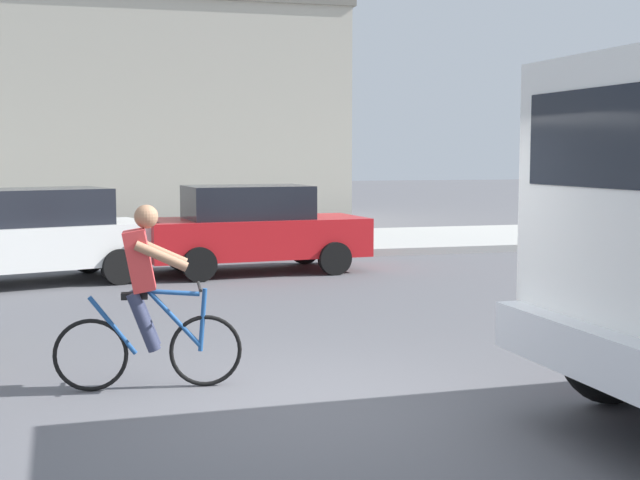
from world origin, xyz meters
TOP-DOWN VIEW (x-y plane):
  - ground_plane at (0.00, 0.00)m, footprint 120.00×120.00m
  - sidewalk_far at (0.00, 12.95)m, footprint 80.00×5.00m
  - cyclist at (-1.32, 1.02)m, footprint 1.73×0.51m
  - car_red_near at (-2.69, 8.24)m, footprint 4.32×2.80m
  - car_far_side at (1.15, 8.69)m, footprint 4.13×2.13m
  - building_mid_block at (0.74, 20.64)m, footprint 9.77×8.11m

SIDE VIEW (x-z plane):
  - ground_plane at x=0.00m, z-range 0.00..0.00m
  - sidewalk_far at x=0.00m, z-range 0.00..0.16m
  - car_red_near at x=-2.69m, z-range 0.02..1.62m
  - car_far_side at x=1.15m, z-range 0.02..1.62m
  - cyclist at x=-1.32m, z-range 0.00..1.72m
  - building_mid_block at x=0.74m, z-range 0.00..6.47m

